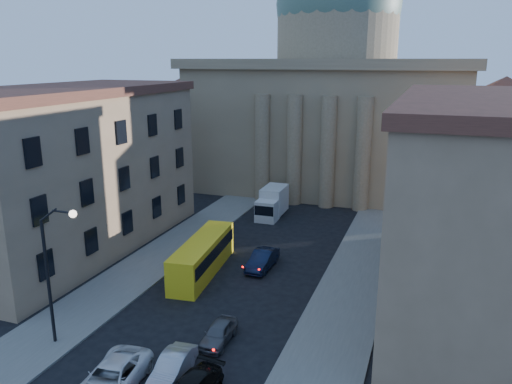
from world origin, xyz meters
TOP-DOWN VIEW (x-y plane):
  - sidewalk_left at (-8.50, 18.00)m, footprint 5.00×60.00m
  - sidewalk_right at (8.50, 18.00)m, footprint 5.00×60.00m
  - church at (0.00, 55.47)m, footprint 68.02×28.76m
  - building_left at (-17.00, 22.00)m, footprint 11.60×26.60m
  - building_right at (17.00, 22.00)m, footprint 11.60×26.60m
  - street_lamp at (-6.97, 8.00)m, footprint 2.62×0.44m
  - car_right_near at (1.04, 7.37)m, footprint 1.77×4.21m
  - car_left_mid at (-1.40, 5.26)m, footprint 3.13×5.80m
  - car_right_far at (1.95, 11.52)m, footprint 1.61×3.75m
  - car_right_distant at (0.80, 23.12)m, footprint 1.67×4.59m
  - city_bus at (-3.50, 20.64)m, footprint 3.30×10.20m
  - box_truck at (-2.86, 37.06)m, footprint 2.34×5.77m

SIDE VIEW (x-z plane):
  - sidewalk_left at x=-8.50m, z-range 0.00..0.15m
  - sidewalk_right at x=8.50m, z-range 0.00..0.15m
  - car_right_far at x=1.95m, z-range 0.00..1.26m
  - car_right_near at x=1.04m, z-range 0.00..1.35m
  - car_right_distant at x=0.80m, z-range 0.00..1.50m
  - car_left_mid at x=-1.40m, z-range 0.00..1.55m
  - box_truck at x=-2.86m, z-range -0.08..3.07m
  - city_bus at x=-3.50m, z-range 0.11..2.93m
  - street_lamp at x=-6.97m, z-range 0.87..9.70m
  - building_left at x=-17.00m, z-range 0.07..14.77m
  - building_right at x=17.00m, z-range 0.07..14.77m
  - church at x=0.00m, z-range -6.42..30.18m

